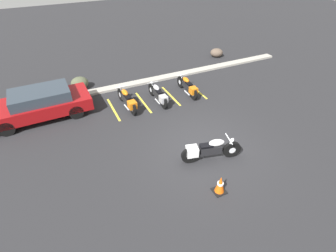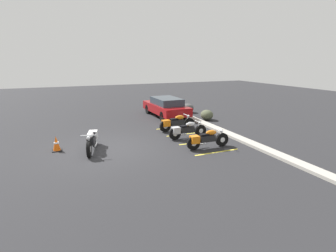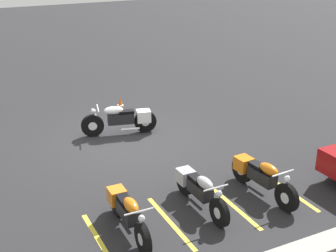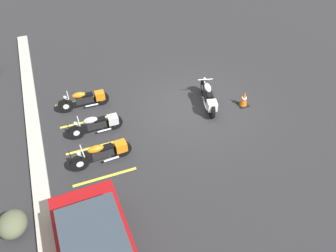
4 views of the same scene
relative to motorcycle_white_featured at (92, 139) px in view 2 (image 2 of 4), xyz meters
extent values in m
plane|color=#262628|center=(0.20, 0.59, -0.46)|extent=(60.00, 60.00, 0.00)
cylinder|color=black|center=(0.86, -0.21, -0.13)|extent=(0.67, 0.27, 0.66)
cylinder|color=silver|center=(0.86, -0.21, -0.13)|extent=(0.27, 0.18, 0.25)
cylinder|color=black|center=(-0.64, 0.16, -0.13)|extent=(0.67, 0.27, 0.66)
cylinder|color=silver|center=(-0.64, 0.16, -0.13)|extent=(0.27, 0.18, 0.25)
cube|color=black|center=(0.06, -0.02, 0.02)|extent=(0.80, 0.45, 0.30)
ellipsoid|color=white|center=(0.26, -0.06, 0.29)|extent=(0.61, 0.39, 0.24)
cube|color=black|center=(-0.10, 0.02, 0.22)|extent=(0.48, 0.34, 0.08)
cube|color=white|center=(-0.59, 0.15, 0.05)|extent=(0.47, 0.45, 0.34)
cylinder|color=silver|center=(0.74, -0.19, 0.13)|extent=(0.27, 0.12, 0.53)
cylinder|color=silver|center=(0.69, -0.17, 0.39)|extent=(0.18, 0.61, 0.04)
sphere|color=silver|center=(0.81, -0.20, 0.31)|extent=(0.14, 0.14, 0.14)
cylinder|color=silver|center=(-0.15, 0.18, -0.28)|extent=(0.55, 0.20, 0.07)
cylinder|color=black|center=(-1.55, 5.45, -0.15)|extent=(0.16, 0.64, 0.63)
cylinder|color=silver|center=(-1.55, 5.45, -0.15)|extent=(0.14, 0.25, 0.24)
cylinder|color=black|center=(-1.44, 3.98, -0.15)|extent=(0.16, 0.64, 0.63)
cylinder|color=silver|center=(-1.44, 3.98, -0.15)|extent=(0.14, 0.25, 0.24)
cube|color=black|center=(-1.49, 4.66, 0.00)|extent=(0.32, 0.74, 0.29)
ellipsoid|color=orange|center=(-1.50, 4.86, 0.25)|extent=(0.29, 0.55, 0.23)
cube|color=black|center=(-1.48, 4.50, 0.19)|extent=(0.26, 0.43, 0.08)
cube|color=orange|center=(-1.44, 4.02, 0.02)|extent=(0.37, 0.41, 0.32)
cylinder|color=silver|center=(-1.54, 5.34, 0.10)|extent=(0.08, 0.25, 0.51)
cylinder|color=silver|center=(-1.53, 5.28, 0.35)|extent=(0.59, 0.08, 0.03)
sphere|color=silver|center=(-1.54, 5.40, 0.27)|extent=(0.13, 0.13, 0.13)
cylinder|color=silver|center=(-1.61, 4.42, -0.29)|extent=(0.10, 0.53, 0.07)
cylinder|color=black|center=(0.02, 5.30, -0.16)|extent=(0.12, 0.61, 0.61)
cylinder|color=silver|center=(0.02, 5.30, -0.16)|extent=(0.12, 0.23, 0.23)
cylinder|color=black|center=(0.04, 3.88, -0.16)|extent=(0.12, 0.61, 0.61)
cylinder|color=silver|center=(0.04, 3.88, -0.16)|extent=(0.12, 0.23, 0.23)
cube|color=black|center=(0.03, 4.54, -0.02)|extent=(0.27, 0.70, 0.28)
ellipsoid|color=#B7B7BC|center=(0.03, 4.73, 0.23)|extent=(0.25, 0.52, 0.22)
cube|color=black|center=(0.03, 4.39, 0.16)|extent=(0.23, 0.41, 0.07)
cube|color=#B7B7BC|center=(0.04, 3.92, 0.01)|extent=(0.34, 0.37, 0.31)
cylinder|color=silver|center=(0.02, 5.19, 0.08)|extent=(0.06, 0.24, 0.49)
cylinder|color=silver|center=(0.02, 5.13, 0.32)|extent=(0.57, 0.04, 0.03)
sphere|color=silver|center=(0.02, 5.25, 0.24)|extent=(0.13, 0.13, 0.13)
cylinder|color=silver|center=(-0.10, 4.31, -0.30)|extent=(0.07, 0.51, 0.06)
cylinder|color=black|center=(1.73, 5.42, -0.16)|extent=(0.12, 0.61, 0.61)
cylinder|color=silver|center=(1.73, 5.42, -0.16)|extent=(0.12, 0.23, 0.23)
cylinder|color=black|center=(1.70, 4.00, -0.16)|extent=(0.12, 0.61, 0.61)
cylinder|color=silver|center=(1.70, 4.00, -0.16)|extent=(0.12, 0.23, 0.23)
cube|color=black|center=(1.71, 4.67, -0.02)|extent=(0.27, 0.70, 0.28)
ellipsoid|color=orange|center=(1.72, 4.85, 0.23)|extent=(0.25, 0.52, 0.22)
cube|color=black|center=(1.71, 4.51, 0.16)|extent=(0.23, 0.41, 0.07)
cube|color=orange|center=(1.70, 4.05, 0.01)|extent=(0.34, 0.37, 0.31)
cylinder|color=silver|center=(1.72, 5.31, 0.08)|extent=(0.06, 0.24, 0.49)
cylinder|color=silver|center=(1.72, 5.26, 0.32)|extent=(0.57, 0.04, 0.03)
sphere|color=silver|center=(1.73, 5.38, 0.25)|extent=(0.13, 0.13, 0.13)
cylinder|color=silver|center=(1.58, 4.44, -0.30)|extent=(0.07, 0.51, 0.06)
cylinder|color=black|center=(-6.54, 4.72, -0.14)|extent=(0.65, 0.24, 0.64)
cylinder|color=black|center=(-6.58, 6.30, -0.14)|extent=(0.65, 0.24, 0.64)
cylinder|color=black|center=(-3.79, 4.79, -0.14)|extent=(0.65, 0.24, 0.64)
cylinder|color=black|center=(-3.83, 6.37, -0.14)|extent=(0.65, 0.24, 0.64)
cube|color=maroon|center=(-5.19, 5.54, 0.10)|extent=(4.34, 1.90, 0.55)
cube|color=#2D3842|center=(-5.04, 5.55, 0.60)|extent=(2.44, 1.57, 0.45)
cube|color=#A8A399|center=(0.20, 6.77, -0.40)|extent=(18.00, 0.50, 0.12)
ellipsoid|color=#484949|center=(-5.79, 7.52, -0.13)|extent=(1.16, 1.19, 0.66)
ellipsoid|color=#4E543C|center=(-3.14, 7.56, -0.14)|extent=(0.96, 0.86, 0.64)
cube|color=black|center=(-0.45, -1.40, -0.45)|extent=(0.40, 0.40, 0.03)
cone|color=#EA590F|center=(-0.45, -1.40, -0.14)|extent=(0.32, 0.32, 0.65)
cylinder|color=white|center=(-0.45, -1.40, -0.11)|extent=(0.20, 0.20, 0.06)
cube|color=gold|center=(-2.15, 4.78, -0.46)|extent=(0.10, 2.10, 0.00)
cube|color=gold|center=(-0.65, 4.78, -0.46)|extent=(0.10, 2.10, 0.00)
cube|color=gold|center=(0.84, 4.78, -0.46)|extent=(0.10, 2.10, 0.00)
cube|color=gold|center=(2.34, 4.78, -0.46)|extent=(0.10, 2.10, 0.00)
camera|label=1|loc=(-4.29, -5.69, 6.11)|focal=28.00mm
camera|label=2|loc=(11.09, -1.12, 3.29)|focal=28.00mm
camera|label=3|loc=(4.47, 11.98, 4.91)|focal=50.00mm
camera|label=4|loc=(-9.31, 5.38, 7.81)|focal=35.00mm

